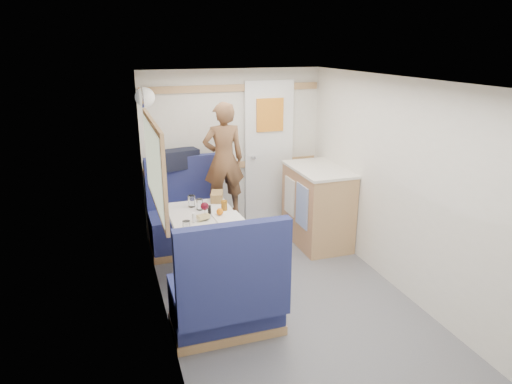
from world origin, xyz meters
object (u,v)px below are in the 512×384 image
object	(u,v)px
bench_far	(189,224)
wine_glass	(205,207)
tumbler_left	(187,227)
tumbler_right	(200,204)
bread_loaf	(217,196)
bench_near	(228,300)
orange_fruit	(220,212)
beer_glass	(224,205)
duffel_bag	(178,159)
dome_light	(145,97)
tumbler_mid	(192,201)
cheese_block	(203,217)
galley_counter	(317,205)
salt_grinder	(194,218)
person	(224,159)
dinette_table	(204,230)
pepper_grinder	(209,210)
tray	(229,218)

from	to	relation	value
bench_far	wine_glass	size ratio (longest dim) A/B	6.25
tumbler_left	tumbler_right	world-z (taller)	tumbler_left
bread_loaf	bench_near	bearing A→B (deg)	-100.29
orange_fruit	bread_loaf	world-z (taller)	bread_loaf
bread_loaf	beer_glass	bearing A→B (deg)	-90.00
duffel_bag	wine_glass	distance (m)	1.24
dome_light	tumbler_mid	world-z (taller)	dome_light
cheese_block	tumbler_right	size ratio (longest dim) A/B	1.00
bench_near	wine_glass	bearing A→B (deg)	90.51
tumbler_right	dome_light	bearing A→B (deg)	119.45
bench_near	galley_counter	size ratio (longest dim) A/B	1.14
bench_far	salt_grinder	world-z (taller)	bench_far
bench_near	duffel_bag	bearing A→B (deg)	91.25
dome_light	bench_far	bearing A→B (deg)	2.12
tumbler_left	bench_far	bearing A→B (deg)	79.71
dome_light	person	size ratio (longest dim) A/B	0.16
bench_near	tumbler_mid	xyz separation A→B (m)	(-0.06, 1.14, 0.48)
duffel_bag	dinette_table	bearing A→B (deg)	-100.90
tumbler_mid	pepper_grinder	distance (m)	0.28
person	orange_fruit	bearing A→B (deg)	73.40
person	tray	size ratio (longest dim) A/B	3.78
tray	orange_fruit	size ratio (longest dim) A/B	5.03
duffel_bag	wine_glass	world-z (taller)	duffel_bag
duffel_bag	tumbler_mid	xyz separation A→B (m)	(-0.02, -0.85, -0.23)
wine_glass	beer_glass	xyz separation A→B (m)	(0.23, 0.18, -0.07)
bench_near	tumbler_left	size ratio (longest dim) A/B	9.43
bench_far	person	distance (m)	0.88
dinette_table	tumbler_mid	xyz separation A→B (m)	(-0.06, 0.27, 0.21)
wine_glass	duffel_bag	bearing A→B (deg)	91.71
bench_near	beer_glass	distance (m)	1.07
wine_glass	tumbler_left	size ratio (longest dim) A/B	1.51
galley_counter	tumbler_right	bearing A→B (deg)	-165.11
orange_fruit	beer_glass	size ratio (longest dim) A/B	0.68
beer_glass	orange_fruit	bearing A→B (deg)	-117.44
tumbler_left	salt_grinder	xyz separation A→B (m)	(0.11, 0.23, -0.01)
bench_near	tumbler_left	distance (m)	0.72
bench_near	galley_counter	distance (m)	2.04
tumbler_left	galley_counter	bearing A→B (deg)	28.65
galley_counter	person	xyz separation A→B (m)	(-1.08, 0.14, 0.61)
tray	tumbler_right	distance (m)	0.40
tumbler_mid	galley_counter	bearing A→B (deg)	10.32
bench_far	duffel_bag	world-z (taller)	duffel_bag
person	tumbler_left	world-z (taller)	person
salt_grinder	tumbler_left	bearing A→B (deg)	-115.17
duffel_bag	salt_grinder	world-z (taller)	duffel_bag
tumbler_left	pepper_grinder	distance (m)	0.49
tumbler_mid	salt_grinder	bearing A→B (deg)	-98.07
bench_near	tumbler_right	bearing A→B (deg)	90.01
dome_light	bread_loaf	size ratio (longest dim) A/B	0.92
dinette_table	tumbler_right	distance (m)	0.26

